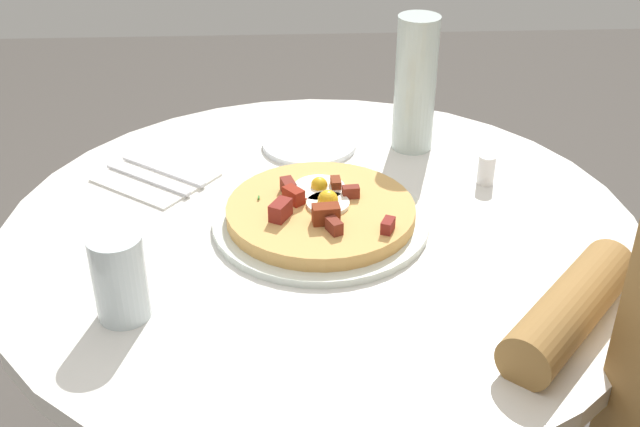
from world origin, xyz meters
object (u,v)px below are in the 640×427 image
(knife, at_px, (163,171))
(dining_table, at_px, (321,311))
(breakfast_pizza, at_px, (319,210))
(fork, at_px, (148,179))
(water_bottle, at_px, (415,84))
(pizza_plate, at_px, (319,221))
(salt_shaker, at_px, (486,170))
(water_glass, at_px, (120,277))
(bread_plate, at_px, (309,144))

(knife, bearing_deg, dining_table, 2.87)
(breakfast_pizza, bearing_deg, knife, -34.23)
(dining_table, bearing_deg, knife, -34.11)
(fork, xyz_separation_m, water_bottle, (-0.45, -0.11, 0.11))
(pizza_plate, relative_size, salt_shaker, 6.53)
(breakfast_pizza, height_order, water_bottle, water_bottle)
(water_glass, height_order, salt_shaker, water_glass)
(pizza_plate, height_order, water_glass, water_glass)
(fork, height_order, salt_shaker, salt_shaker)
(dining_table, xyz_separation_m, pizza_plate, (0.00, -0.00, 0.17))
(knife, relative_size, salt_shaker, 3.61)
(knife, height_order, water_glass, water_glass)
(salt_shaker, bearing_deg, bread_plate, -27.67)
(breakfast_pizza, relative_size, fork, 1.57)
(pizza_plate, xyz_separation_m, water_glass, (0.26, 0.20, 0.05))
(knife, bearing_deg, fork, -90.00)
(salt_shaker, bearing_deg, knife, -6.07)
(fork, height_order, water_glass, water_glass)
(pizza_plate, xyz_separation_m, water_bottle, (-0.18, -0.26, 0.11))
(water_glass, relative_size, salt_shaker, 2.35)
(fork, relative_size, water_bottle, 0.75)
(breakfast_pizza, xyz_separation_m, water_glass, (0.26, 0.20, 0.03))
(dining_table, height_order, water_bottle, water_bottle)
(knife, xyz_separation_m, water_bottle, (-0.43, -0.08, 0.11))
(breakfast_pizza, height_order, fork, breakfast_pizza)
(breakfast_pizza, height_order, water_glass, water_glass)
(dining_table, relative_size, knife, 5.36)
(water_glass, height_order, water_bottle, water_bottle)
(pizza_plate, xyz_separation_m, bread_plate, (0.01, -0.27, -0.00))
(dining_table, bearing_deg, pizza_plate, -12.39)
(pizza_plate, relative_size, water_bottle, 1.37)
(dining_table, relative_size, pizza_plate, 2.96)
(dining_table, bearing_deg, water_glass, 38.12)
(bread_plate, relative_size, salt_shaker, 3.38)
(fork, xyz_separation_m, salt_shaker, (-0.56, 0.03, 0.02))
(water_glass, xyz_separation_m, salt_shaker, (-0.54, -0.32, -0.03))
(pizza_plate, distance_m, fork, 0.31)
(dining_table, relative_size, fork, 5.36)
(dining_table, bearing_deg, fork, -27.55)
(fork, bearing_deg, knife, 90.00)
(dining_table, distance_m, breakfast_pizza, 0.19)
(salt_shaker, bearing_deg, fork, -2.89)
(fork, xyz_separation_m, water_glass, (-0.02, 0.35, 0.05))
(pizza_plate, relative_size, bread_plate, 1.93)
(breakfast_pizza, distance_m, bread_plate, 0.27)
(water_bottle, bearing_deg, bread_plate, -2.66)
(bread_plate, distance_m, knife, 0.27)
(pizza_plate, bearing_deg, breakfast_pizza, -77.85)
(knife, relative_size, water_glass, 1.54)
(knife, height_order, water_bottle, water_bottle)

